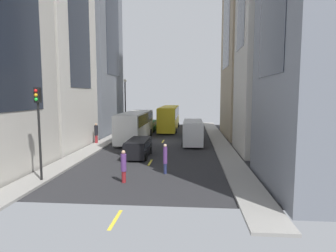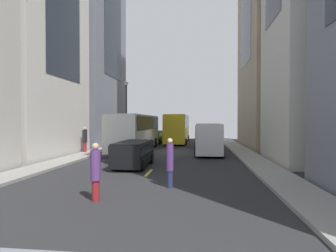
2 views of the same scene
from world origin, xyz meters
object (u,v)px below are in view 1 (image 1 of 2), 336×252
object	(u,v)px
pedestrian_walking_far	(165,158)
traffic_light_near_corner	(38,116)
car_green_1	(191,129)
car_black_0	(138,147)
delivery_van_white	(193,131)
car_green_2	(149,125)
pedestrian_crossing_mid	(96,133)
streetcar_yellow	(169,116)
city_bus_white	(136,124)
pedestrian_crossing_near	(124,166)

from	to	relation	value
pedestrian_walking_far	traffic_light_near_corner	bearing A→B (deg)	39.00
car_green_1	car_black_0	bearing A→B (deg)	-109.09
car_green_1	delivery_van_white	bearing A→B (deg)	-87.48
car_green_2	pedestrian_crossing_mid	world-z (taller)	pedestrian_crossing_mid
car_green_2	delivery_van_white	bearing A→B (deg)	-59.39
streetcar_yellow	pedestrian_walking_far	size ratio (longest dim) A/B	5.93
car_black_0	pedestrian_crossing_mid	bearing A→B (deg)	133.95
city_bus_white	delivery_van_white	size ratio (longest dim) A/B	1.88
delivery_van_white	car_black_0	xyz separation A→B (m)	(-4.73, -6.65, -0.61)
city_bus_white	pedestrian_crossing_mid	distance (m)	4.82
delivery_van_white	traffic_light_near_corner	size ratio (longest dim) A/B	1.06
city_bus_white	delivery_van_white	world-z (taller)	city_bus_white
car_black_0	car_green_2	bearing A→B (deg)	95.68
delivery_van_white	pedestrian_crossing_near	bearing A→B (deg)	-107.09
city_bus_white	pedestrian_crossing_mid	xyz separation A→B (m)	(-3.78, -2.90, -0.73)
car_green_1	traffic_light_near_corner	bearing A→B (deg)	-113.78
delivery_van_white	car_green_1	xyz separation A→B (m)	(-0.27, 6.23, -0.53)
car_green_1	pedestrian_crossing_near	bearing A→B (deg)	-101.25
car_green_1	car_green_2	bearing A→B (deg)	142.71
car_green_1	city_bus_white	bearing A→B (deg)	-147.92
streetcar_yellow	pedestrian_crossing_mid	world-z (taller)	streetcar_yellow
city_bus_white	car_green_1	world-z (taller)	city_bus_white
pedestrian_crossing_near	car_black_0	bearing A→B (deg)	140.25
pedestrian_walking_far	traffic_light_near_corner	xyz separation A→B (m)	(-7.39, -2.54, 2.98)
city_bus_white	car_green_1	distance (m)	7.65
car_green_1	car_green_2	distance (m)	7.80
pedestrian_crossing_near	traffic_light_near_corner	distance (m)	5.89
streetcar_yellow	pedestrian_walking_far	world-z (taller)	streetcar_yellow
city_bus_white	car_black_0	size ratio (longest dim) A/B	2.51
car_green_2	traffic_light_near_corner	bearing A→B (deg)	-96.43
city_bus_white	streetcar_yellow	world-z (taller)	streetcar_yellow
car_black_0	car_green_2	xyz separation A→B (m)	(-1.75, 17.61, 0.02)
car_green_2	car_green_1	bearing A→B (deg)	-37.29
car_black_0	pedestrian_crossing_mid	size ratio (longest dim) A/B	2.09
pedestrian_crossing_near	pedestrian_walking_far	distance (m)	3.19
pedestrian_crossing_near	pedestrian_walking_far	bearing A→B (deg)	89.38
city_bus_white	streetcar_yellow	bearing A→B (deg)	73.86
car_black_0	car_green_1	world-z (taller)	car_green_1
city_bus_white	car_black_0	world-z (taller)	city_bus_white
city_bus_white	car_green_2	size ratio (longest dim) A/B	2.55
streetcar_yellow	pedestrian_crossing_near	distance (m)	26.98
city_bus_white	pedestrian_walking_far	world-z (taller)	city_bus_white
car_green_2	pedestrian_walking_far	world-z (taller)	pedestrian_walking_far
pedestrian_crossing_near	pedestrian_walking_far	world-z (taller)	pedestrian_walking_far
car_black_0	car_green_2	distance (m)	17.70
car_black_0	pedestrian_crossing_mid	world-z (taller)	pedestrian_crossing_mid
car_green_2	city_bus_white	bearing A→B (deg)	-91.40
streetcar_yellow	delivery_van_white	bearing A→B (deg)	-74.61
car_green_1	pedestrian_crossing_near	distance (m)	20.58
car_black_0	pedestrian_crossing_near	bearing A→B (deg)	-86.53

